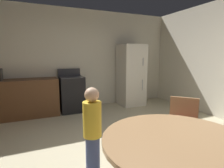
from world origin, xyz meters
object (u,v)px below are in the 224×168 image
refrigerator (131,75)px  chair_northeast (183,125)px  dining_table (176,155)px  oven_range (72,94)px  person_child (92,130)px

refrigerator → chair_northeast: (-0.78, -2.82, -0.38)m
refrigerator → chair_northeast: bearing=-105.5°
refrigerator → dining_table: size_ratio=1.38×
dining_table → refrigerator: bearing=66.3°
dining_table → oven_range: bearing=93.1°
oven_range → dining_table: 3.58m
chair_northeast → oven_range: bearing=-113.8°
oven_range → person_child: 2.72m
oven_range → person_child: oven_range is taller
dining_table → person_child: (-0.48, 0.87, -0.03)m
refrigerator → oven_range: bearing=178.2°
oven_range → refrigerator: refrigerator is taller
chair_northeast → person_child: (-1.24, 0.17, 0.08)m
oven_range → refrigerator: bearing=-1.8°
oven_range → dining_table: (0.20, -3.57, 0.14)m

